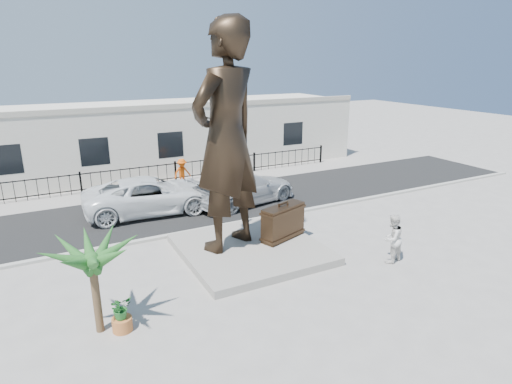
# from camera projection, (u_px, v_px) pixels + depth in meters

# --- Properties ---
(ground) EXTENTS (100.00, 100.00, 0.00)m
(ground) POSITION_uv_depth(u_px,v_px,m) (281.00, 265.00, 15.84)
(ground) COLOR #9E9991
(ground) RESTS_ON ground
(street) EXTENTS (40.00, 7.00, 0.01)m
(street) POSITION_uv_depth(u_px,v_px,m) (204.00, 203.00, 22.61)
(street) COLOR black
(street) RESTS_ON ground
(curb) EXTENTS (40.00, 0.25, 0.12)m
(curb) POSITION_uv_depth(u_px,v_px,m) (231.00, 224.00, 19.63)
(curb) COLOR #A5A399
(curb) RESTS_ON ground
(far_sidewalk) EXTENTS (40.00, 2.50, 0.02)m
(far_sidewalk) POSITION_uv_depth(u_px,v_px,m) (180.00, 185.00, 25.99)
(far_sidewalk) COLOR #9E9991
(far_sidewalk) RESTS_ON ground
(plinth) EXTENTS (5.20, 5.20, 0.30)m
(plinth) POSITION_uv_depth(u_px,v_px,m) (251.00, 249.00, 16.84)
(plinth) COLOR gray
(plinth) RESTS_ON ground
(fence) EXTENTS (22.00, 0.10, 1.20)m
(fence) POSITION_uv_depth(u_px,v_px,m) (176.00, 172.00, 26.49)
(fence) COLOR black
(fence) RESTS_ON ground
(building) EXTENTS (28.00, 7.00, 4.40)m
(building) POSITION_uv_depth(u_px,v_px,m) (156.00, 136.00, 29.57)
(building) COLOR silver
(building) RESTS_ON ground
(statue) EXTENTS (3.65, 3.10, 8.47)m
(statue) POSITION_uv_depth(u_px,v_px,m) (226.00, 139.00, 15.60)
(statue) COLOR black
(statue) RESTS_ON plinth
(suitcase) EXTENTS (2.09, 1.25, 1.40)m
(suitcase) POSITION_uv_depth(u_px,v_px,m) (283.00, 222.00, 17.30)
(suitcase) COLOR #342416
(suitcase) RESTS_ON plinth
(tourist) EXTENTS (1.05, 0.90, 1.88)m
(tourist) POSITION_uv_depth(u_px,v_px,m) (392.00, 239.00, 15.87)
(tourist) COLOR silver
(tourist) RESTS_ON ground
(car_white) EXTENTS (6.57, 3.40, 1.77)m
(car_white) POSITION_uv_depth(u_px,v_px,m) (151.00, 195.00, 21.05)
(car_white) COLOR white
(car_white) RESTS_ON street
(car_silver) EXTENTS (6.20, 3.58, 1.69)m
(car_silver) POSITION_uv_depth(u_px,v_px,m) (245.00, 188.00, 22.46)
(car_silver) COLOR #B7BABC
(car_silver) RESTS_ON street
(worker) EXTENTS (1.16, 0.79, 1.66)m
(worker) POSITION_uv_depth(u_px,v_px,m) (182.00, 172.00, 25.47)
(worker) COLOR #D8500B
(worker) RESTS_ON far_sidewalk
(palm_tree) EXTENTS (1.80, 1.80, 3.20)m
(palm_tree) POSITION_uv_depth(u_px,v_px,m) (101.00, 331.00, 12.03)
(palm_tree) COLOR #20551E
(palm_tree) RESTS_ON ground
(planter) EXTENTS (0.56, 0.56, 0.40)m
(planter) POSITION_uv_depth(u_px,v_px,m) (122.00, 324.00, 11.99)
(planter) COLOR #B66630
(planter) RESTS_ON ground
(shrub) EXTENTS (0.74, 0.69, 0.65)m
(shrub) POSITION_uv_depth(u_px,v_px,m) (121.00, 308.00, 11.83)
(shrub) COLOR #206426
(shrub) RESTS_ON planter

